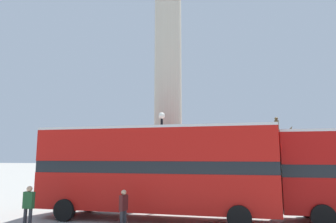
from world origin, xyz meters
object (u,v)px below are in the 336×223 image
Objects in this scene: bus_b at (154,168)px; street_lamp at (162,160)px; monument_column at (168,73)px; pedestrian_near_lamp at (123,208)px; pedestrian_by_plinth at (28,205)px; equestrian_statue at (279,170)px.

street_lamp is at bearing 94.10° from bus_b.
monument_column is 4.02× the size of street_lamp.
pedestrian_near_lamp is 3.92m from pedestrian_by_plinth.
equestrian_statue is 1.14× the size of street_lamp.
pedestrian_near_lamp is at bearing -93.56° from equestrian_statue.
pedestrian_near_lamp is (-8.55, -13.67, -0.97)m from equestrian_statue.
pedestrian_by_plinth is at bearing -115.78° from monument_column.
equestrian_statue is at bearing 58.62° from bus_b.
street_lamp is at bearing -127.08° from pedestrian_by_plinth.
bus_b is at bearing -142.75° from pedestrian_by_plinth.
pedestrian_by_plinth is (-4.58, -4.98, -1.80)m from street_lamp.
bus_b is 2.15m from street_lamp.
bus_b is 13.85m from equestrian_statue.
pedestrian_near_lamp is at bearing -165.36° from pedestrian_by_plinth.
street_lamp is 3.11× the size of pedestrian_by_plinth.
street_lamp is at bearing -101.62° from equestrian_statue.
pedestrian_by_plinth is (-4.25, -8.81, -7.83)m from monument_column.
equestrian_statue is at bearing -125.44° from pedestrian_by_plinth.
monument_column is 1.92× the size of bus_b.
monument_column is at bearing -167.96° from pedestrian_near_lamp.
street_lamp is (0.32, -3.83, -6.03)m from monument_column.
pedestrian_near_lamp is at bearing -99.25° from street_lamp.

